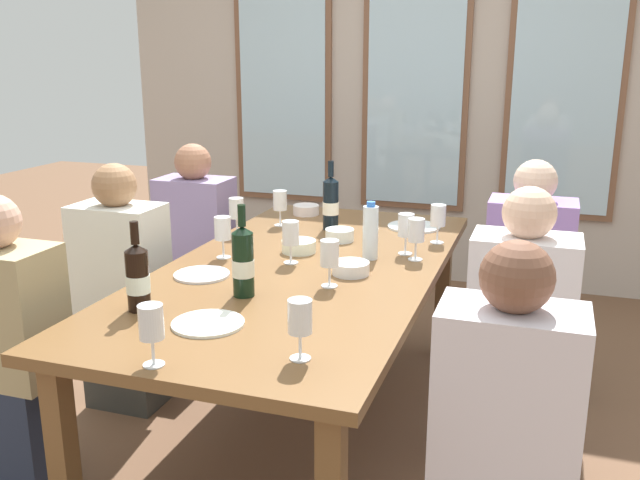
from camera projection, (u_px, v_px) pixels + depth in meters
ground_plane at (303, 432)px, 2.95m from camera, size 12.00×12.00×0.00m
back_wall_with_windows at (417, 70)px, 4.64m from camera, size 4.25×0.10×2.90m
dining_table at (302, 283)px, 2.77m from camera, size 1.05×2.10×0.74m
white_plate_0 at (208, 323)px, 2.16m from camera, size 0.23×0.23×0.01m
white_plate_1 at (202, 275)px, 2.63m from camera, size 0.21×0.21×0.01m
white_plate_2 at (414, 227)px, 3.36m from camera, size 0.25×0.25×0.01m
wine_bottle_0 at (243, 261)px, 2.39m from camera, size 0.08×0.08×0.33m
wine_bottle_1 at (138, 277)px, 2.26m from camera, size 0.08×0.08×0.30m
wine_bottle_2 at (331, 203)px, 3.29m from camera, size 0.08×0.08×0.33m
tasting_bowl_0 at (340, 235)px, 3.12m from camera, size 0.13×0.13×0.05m
tasting_bowl_1 at (351, 268)px, 2.65m from camera, size 0.14×0.14×0.05m
tasting_bowl_2 at (306, 210)px, 3.62m from camera, size 0.14×0.14×0.05m
tasting_bowl_3 at (299, 246)px, 2.94m from camera, size 0.15×0.15×0.05m
water_bottle at (370, 232)px, 2.83m from camera, size 0.06×0.06×0.24m
wine_glass_0 at (300, 318)px, 1.89m from camera, size 0.07×0.07×0.17m
wine_glass_1 at (291, 235)px, 2.76m from camera, size 0.07×0.07×0.17m
wine_glass_2 at (236, 209)px, 3.20m from camera, size 0.07×0.07×0.17m
wine_glass_3 at (330, 254)px, 2.48m from camera, size 0.07×0.07×0.17m
wine_glass_4 at (223, 229)px, 2.83m from camera, size 0.07×0.07×0.17m
wine_glass_5 at (280, 201)px, 3.37m from camera, size 0.07×0.07×0.17m
wine_glass_6 at (406, 226)px, 2.89m from camera, size 0.07×0.07×0.17m
wine_glass_7 at (438, 216)px, 3.06m from camera, size 0.07×0.07×0.17m
wine_glass_8 at (416, 232)px, 2.81m from camera, size 0.07×0.07×0.17m
wine_glass_9 at (151, 324)px, 1.85m from camera, size 0.07×0.07×0.17m
seated_person_0 at (197, 253)px, 3.70m from camera, size 0.38×0.24×1.11m
seated_person_1 at (527, 286)px, 3.17m from camera, size 0.38×0.24×1.11m
seated_person_2 at (124, 294)px, 3.07m from camera, size 0.38×0.24×1.11m
seated_person_3 at (519, 341)px, 2.57m from camera, size 0.38×0.24×1.11m
seated_person_4 at (9, 357)px, 2.44m from camera, size 0.38×0.24×1.11m
seated_person_5 at (503, 449)px, 1.87m from camera, size 0.38×0.24×1.11m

